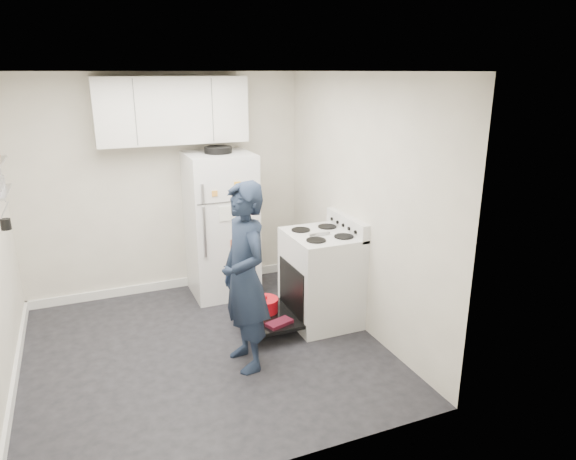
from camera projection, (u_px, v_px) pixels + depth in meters
name	position (u px, v px, depth m)	size (l,w,h in m)	color
room	(194.00, 227.00, 4.45)	(3.21, 3.21, 2.51)	black
electric_range	(320.00, 279.00, 5.25)	(0.66, 0.76, 1.10)	silver
open_oven_door	(266.00, 312.00, 5.16)	(0.55, 0.70, 0.22)	black
refrigerator	(221.00, 224.00, 5.85)	(0.72, 0.74, 1.71)	white
upper_cabinets	(172.00, 110.00, 5.47)	(1.60, 0.33, 0.70)	silver
person	(245.00, 278.00, 4.35)	(0.60, 0.40, 1.66)	#192438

